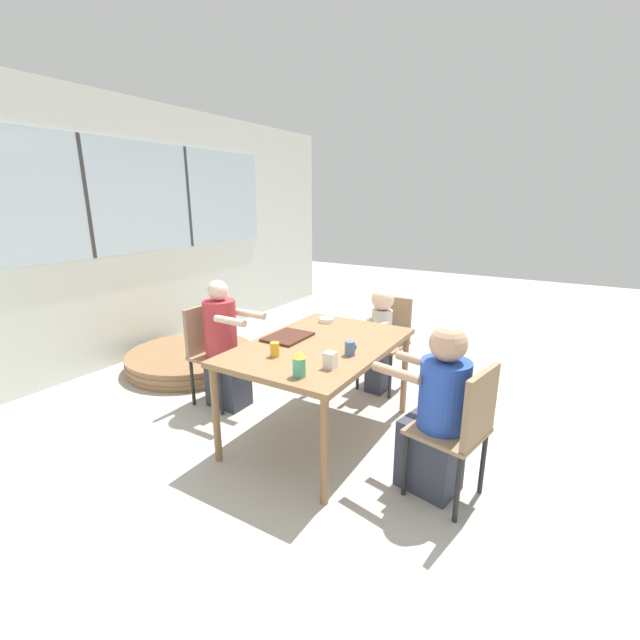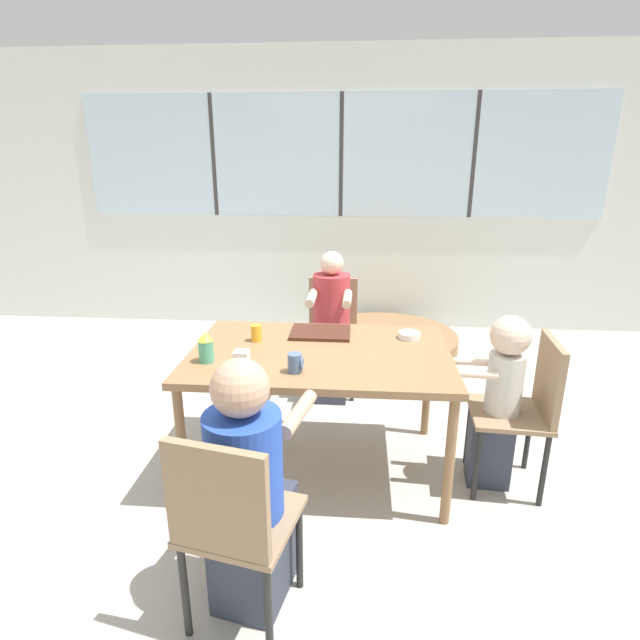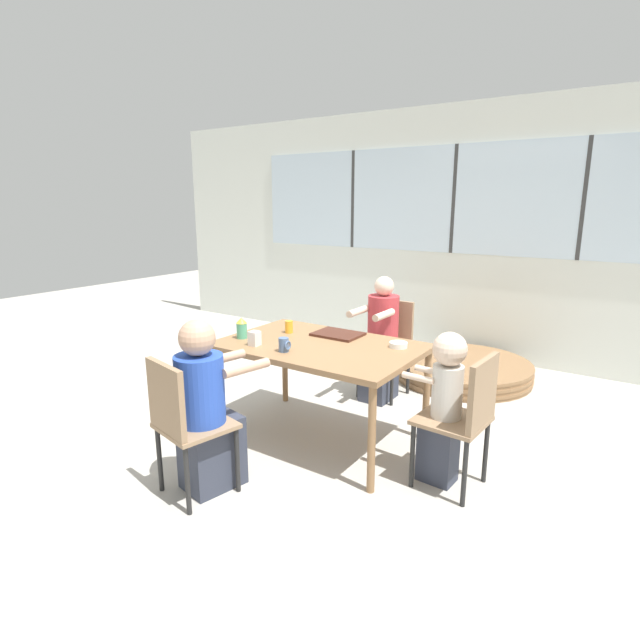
% 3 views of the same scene
% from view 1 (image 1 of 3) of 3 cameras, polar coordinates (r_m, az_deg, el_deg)
% --- Properties ---
extents(ground_plane, '(16.00, 16.00, 0.00)m').
position_cam_1_polar(ground_plane, '(3.47, 0.00, -14.85)').
color(ground_plane, '#B2ADA3').
extents(wall_back_with_windows, '(8.40, 0.08, 2.80)m').
position_cam_1_polar(wall_back_with_windows, '(4.96, -28.43, 10.09)').
color(wall_back_with_windows, silver).
rests_on(wall_back_with_windows, ground_plane).
extents(dining_table, '(1.44, 0.96, 0.74)m').
position_cam_1_polar(dining_table, '(3.17, 0.00, -4.21)').
color(dining_table, olive).
rests_on(dining_table, ground_plane).
extents(chair_for_woman_green_shirt, '(0.48, 0.48, 0.87)m').
position_cam_1_polar(chair_for_woman_green_shirt, '(2.67, 18.52, -12.96)').
color(chair_for_woman_green_shirt, '#937556').
rests_on(chair_for_woman_green_shirt, ground_plane).
extents(chair_for_man_blue_shirt, '(0.40, 0.40, 0.87)m').
position_cam_1_polar(chair_for_man_blue_shirt, '(3.90, -14.38, -3.32)').
color(chair_for_man_blue_shirt, '#937556').
rests_on(chair_for_man_blue_shirt, ground_plane).
extents(chair_for_toddler, '(0.43, 0.43, 0.87)m').
position_cam_1_polar(chair_for_toddler, '(4.15, 9.00, -1.82)').
color(chair_for_toddler, '#937556').
rests_on(chair_for_toddler, ground_plane).
extents(person_woman_green_shirt, '(0.40, 0.58, 1.09)m').
position_cam_1_polar(person_woman_green_shirt, '(2.74, 15.29, -12.43)').
color(person_woman_green_shirt, '#333847').
rests_on(person_woman_green_shirt, ground_plane).
extents(person_man_blue_shirt, '(0.31, 0.53, 1.12)m').
position_cam_1_polar(person_man_blue_shirt, '(3.79, -12.63, -3.94)').
color(person_man_blue_shirt, '#333847').
rests_on(person_man_blue_shirt, ground_plane).
extents(person_toddler, '(0.38, 0.23, 1.00)m').
position_cam_1_polar(person_toddler, '(4.02, 8.03, -2.53)').
color(person_toddler, '#333847').
rests_on(person_toddler, ground_plane).
extents(food_tray_dark, '(0.36, 0.27, 0.02)m').
position_cam_1_polar(food_tray_dark, '(3.27, -4.32, -2.26)').
color(food_tray_dark, '#472319').
rests_on(food_tray_dark, dining_table).
extents(coffee_mug, '(0.08, 0.07, 0.10)m').
position_cam_1_polar(coffee_mug, '(2.92, 4.03, -3.75)').
color(coffee_mug, slate).
rests_on(coffee_mug, dining_table).
extents(sippy_cup, '(0.08, 0.08, 0.16)m').
position_cam_1_polar(sippy_cup, '(2.56, -2.81, -5.81)').
color(sippy_cup, '#4CA57F').
rests_on(sippy_cup, dining_table).
extents(juice_glass, '(0.06, 0.06, 0.10)m').
position_cam_1_polar(juice_glass, '(2.90, -6.05, -3.92)').
color(juice_glass, gold).
rests_on(juice_glass, dining_table).
extents(milk_carton_small, '(0.07, 0.07, 0.10)m').
position_cam_1_polar(milk_carton_small, '(2.69, 1.37, -5.37)').
color(milk_carton_small, silver).
rests_on(milk_carton_small, dining_table).
extents(bowl_white_shallow, '(0.13, 0.13, 0.04)m').
position_cam_1_polar(bowl_white_shallow, '(3.68, 0.86, 0.00)').
color(bowl_white_shallow, white).
rests_on(bowl_white_shallow, dining_table).
extents(folded_table_stack, '(1.35, 1.35, 0.18)m').
position_cam_1_polar(folded_table_stack, '(4.88, -16.72, -4.97)').
color(folded_table_stack, olive).
rests_on(folded_table_stack, ground_plane).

